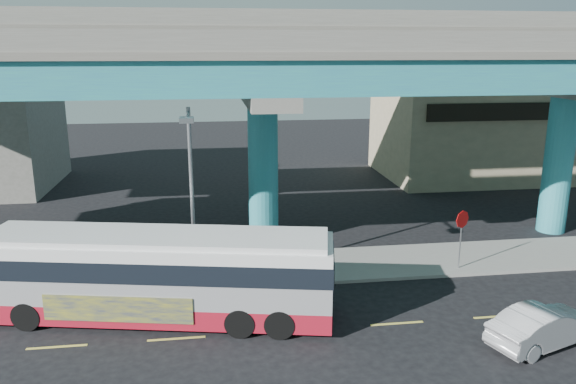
{
  "coord_description": "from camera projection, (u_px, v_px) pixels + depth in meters",
  "views": [
    {
      "loc": [
        -2.62,
        -18.36,
        9.84
      ],
      "look_at": [
        0.55,
        4.0,
        4.04
      ],
      "focal_mm": 35.0,
      "sensor_mm": 36.0,
      "label": 1
    }
  ],
  "objects": [
    {
      "name": "ground",
      "position": [
        289.0,
        327.0,
        20.41
      ],
      "size": [
        120.0,
        120.0,
        0.0
      ],
      "primitive_type": "plane",
      "color": "black",
      "rests_on": "ground"
    },
    {
      "name": "sidewalk",
      "position": [
        272.0,
        268.0,
        25.67
      ],
      "size": [
        70.0,
        4.0,
        0.15
      ],
      "primitive_type": "cube",
      "color": "gray",
      "rests_on": "ground"
    },
    {
      "name": "lane_markings",
      "position": [
        290.0,
        331.0,
        20.12
      ],
      "size": [
        58.0,
        0.12,
        0.01
      ],
      "color": "#D8C64C",
      "rests_on": "ground"
    },
    {
      "name": "viaduct",
      "position": [
        262.0,
        63.0,
        26.87
      ],
      "size": [
        52.0,
        12.4,
        11.7
      ],
      "color": "teal",
      "rests_on": "ground"
    },
    {
      "name": "building_beige",
      "position": [
        474.0,
        131.0,
        44.02
      ],
      "size": [
        14.0,
        10.23,
        7.0
      ],
      "color": "tan",
      "rests_on": "ground"
    },
    {
      "name": "transit_bus",
      "position": [
        158.0,
        273.0,
        20.67
      ],
      "size": [
        13.2,
        5.39,
        3.32
      ],
      "rotation": [
        0.0,
        0.0,
        -0.21
      ],
      "color": "maroon",
      "rests_on": "ground"
    },
    {
      "name": "sedan",
      "position": [
        544.0,
        326.0,
        19.05
      ],
      "size": [
        4.07,
        5.09,
        1.37
      ],
      "primitive_type": "imported",
      "rotation": [
        0.0,
        0.0,
        1.91
      ],
      "color": "#ACACB0",
      "rests_on": "ground"
    },
    {
      "name": "parked_car",
      "position": [
        28.0,
        264.0,
        24.15
      ],
      "size": [
        2.59,
        4.39,
        1.36
      ],
      "primitive_type": "imported",
      "rotation": [
        0.0,
        0.0,
        1.69
      ],
      "color": "#2B2A2F",
      "rests_on": "sidewalk"
    },
    {
      "name": "street_lamp",
      "position": [
        191.0,
        175.0,
        22.01
      ],
      "size": [
        0.5,
        2.45,
        7.46
      ],
      "color": "gray",
      "rests_on": "sidewalk"
    },
    {
      "name": "stop_sign",
      "position": [
        462.0,
        226.0,
        25.03
      ],
      "size": [
        0.75,
        0.39,
        2.72
      ],
      "rotation": [
        0.0,
        0.0,
        0.06
      ],
      "color": "gray",
      "rests_on": "sidewalk"
    }
  ]
}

